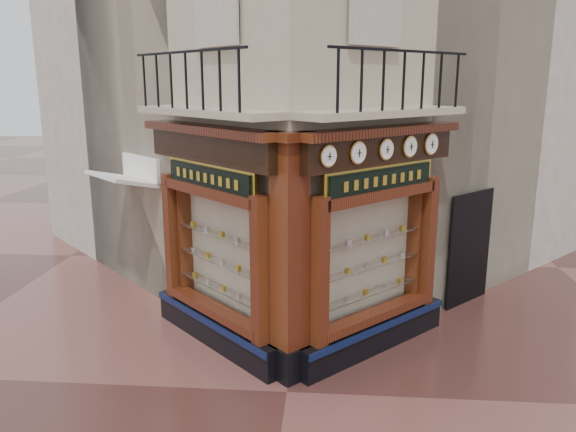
# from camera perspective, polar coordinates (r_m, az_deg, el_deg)

# --- Properties ---
(ground) EXTENTS (80.00, 80.00, 0.00)m
(ground) POSITION_cam_1_polar(r_m,az_deg,el_deg) (9.12, -0.10, -17.45)
(ground) COLOR #44231F
(ground) RESTS_ON ground
(main_building) EXTENTS (11.31, 11.31, 12.00)m
(main_building) POSITION_cam_1_polar(r_m,az_deg,el_deg) (14.03, 2.02, 18.84)
(main_building) COLOR #B8AC8F
(main_building) RESTS_ON ground
(neighbour_left) EXTENTS (11.31, 11.31, 11.00)m
(neighbour_left) POSITION_cam_1_polar(r_m,az_deg,el_deg) (16.74, -6.44, 16.18)
(neighbour_left) COLOR beige
(neighbour_left) RESTS_ON ground
(neighbour_right) EXTENTS (11.31, 11.31, 11.00)m
(neighbour_right) POSITION_cam_1_polar(r_m,az_deg,el_deg) (16.55, 11.35, 16.05)
(neighbour_right) COLOR beige
(neighbour_right) RESTS_ON ground
(shopfront_left) EXTENTS (2.86, 2.86, 3.98)m
(shopfront_left) POSITION_cam_1_polar(r_m,az_deg,el_deg) (9.96, -7.47, -2.43)
(shopfront_left) COLOR black
(shopfront_left) RESTS_ON ground
(shopfront_right) EXTENTS (2.86, 2.86, 3.98)m
(shopfront_right) POSITION_cam_1_polar(r_m,az_deg,el_deg) (9.78, 8.89, -2.78)
(shopfront_right) COLOR black
(shopfront_right) RESTS_ON ground
(corner_pilaster) EXTENTS (0.85, 0.85, 3.98)m
(corner_pilaster) POSITION_cam_1_polar(r_m,az_deg,el_deg) (8.76, 0.16, -4.75)
(corner_pilaster) COLOR black
(corner_pilaster) RESTS_ON ground
(balcony) EXTENTS (5.94, 2.97, 1.03)m
(balcony) POSITION_cam_1_polar(r_m,az_deg,el_deg) (9.32, 0.63, 10.58)
(balcony) COLOR #B8AC8F
(balcony) RESTS_ON ground
(clock_a) EXTENTS (0.27, 0.27, 0.33)m
(clock_a) POSITION_cam_1_polar(r_m,az_deg,el_deg) (8.34, 4.10, 6.08)
(clock_a) COLOR #A88138
(clock_a) RESTS_ON ground
(clock_b) EXTENTS (0.29, 0.29, 0.36)m
(clock_b) POSITION_cam_1_polar(r_m,az_deg,el_deg) (8.80, 7.11, 6.40)
(clock_b) COLOR #A88138
(clock_b) RESTS_ON ground
(clock_c) EXTENTS (0.28, 0.28, 0.35)m
(clock_c) POSITION_cam_1_polar(r_m,az_deg,el_deg) (9.30, 9.93, 6.68)
(clock_c) COLOR #A88138
(clock_c) RESTS_ON ground
(clock_d) EXTENTS (0.30, 0.30, 0.37)m
(clock_d) POSITION_cam_1_polar(r_m,az_deg,el_deg) (9.78, 12.26, 6.90)
(clock_d) COLOR #A88138
(clock_d) RESTS_ON ground
(clock_e) EXTENTS (0.31, 0.31, 0.38)m
(clock_e) POSITION_cam_1_polar(r_m,az_deg,el_deg) (10.26, 14.32, 7.09)
(clock_e) COLOR #A88138
(clock_e) RESTS_ON ground
(awning) EXTENTS (1.82, 1.82, 0.30)m
(awning) POSITION_cam_1_polar(r_m,az_deg,el_deg) (13.10, -15.77, -8.02)
(awning) COLOR white
(awning) RESTS_ON ground
(signboard_left) EXTENTS (1.90, 1.90, 0.51)m
(signboard_left) POSITION_cam_1_polar(r_m,az_deg,el_deg) (9.68, -8.06, 3.90)
(signboard_left) COLOR gold
(signboard_left) RESTS_ON ground
(signboard_right) EXTENTS (1.93, 1.93, 0.52)m
(signboard_right) POSITION_cam_1_polar(r_m,az_deg,el_deg) (9.49, 9.49, 3.65)
(signboard_right) COLOR gold
(signboard_right) RESTS_ON ground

